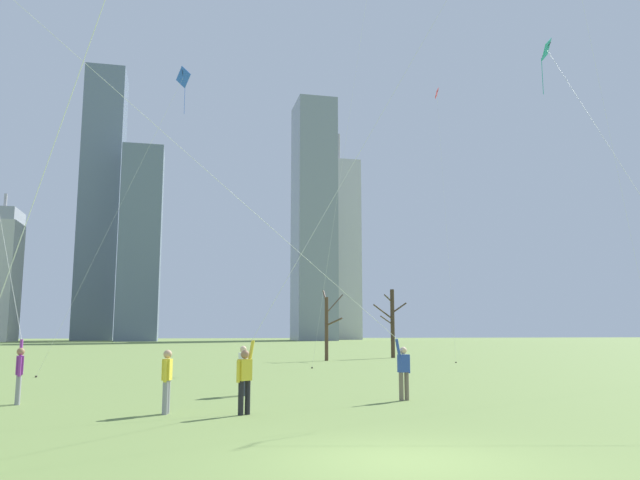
# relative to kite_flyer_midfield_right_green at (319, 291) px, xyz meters

# --- Properties ---
(ground_plane) EXTENTS (400.00, 400.00, 0.00)m
(ground_plane) POSITION_rel_kite_flyer_midfield_right_green_xyz_m (-0.52, -8.44, -3.32)
(ground_plane) COLOR olive
(kite_flyer_midfield_right_green) EXTENTS (17.03, 0.92, 15.80)m
(kite_flyer_midfield_right_green) POSITION_rel_kite_flyer_midfield_right_green_xyz_m (0.00, 0.00, 0.00)
(kite_flyer_midfield_right_green) COLOR #726656
(kite_flyer_midfield_right_green) RESTS_ON ground
(kite_flyer_midfield_center_pink) EXTENTS (4.92, 8.25, 14.98)m
(kite_flyer_midfield_center_pink) POSITION_rel_kite_flyer_midfield_right_green_xyz_m (-9.58, 3.14, 0.52)
(kite_flyer_midfield_center_pink) COLOR gray
(kite_flyer_midfield_center_pink) RESTS_ON ground
(kite_flyer_far_back_purple) EXTENTS (8.36, 2.52, 15.02)m
(kite_flyer_far_back_purple) POSITION_rel_kite_flyer_midfield_right_green_xyz_m (-1.28, -1.83, -0.32)
(kite_flyer_far_back_purple) COLOR black
(kite_flyer_far_back_purple) RESTS_ON ground
(kite_flyer_foreground_right_white) EXTENTS (5.74, 5.91, 17.12)m
(kite_flyer_foreground_right_white) POSITION_rel_kite_flyer_midfield_right_green_xyz_m (-6.66, -8.17, -0.60)
(kite_flyer_foreground_right_white) COLOR gray
(kite_flyer_foreground_right_white) RESTS_ON ground
(bystander_watching_nearby) EXTENTS (0.27, 0.50, 1.62)m
(bystander_watching_nearby) POSITION_rel_kite_flyer_midfield_right_green_xyz_m (-4.37, -1.57, -2.41)
(bystander_watching_nearby) COLOR gray
(bystander_watching_nearby) RESTS_ON ground
(bystander_far_off_by_trees) EXTENTS (0.29, 0.49, 1.62)m
(bystander_far_off_by_trees) POSITION_rel_kite_flyer_midfield_right_green_xyz_m (-1.98, 2.65, -2.41)
(bystander_far_off_by_trees) COLOR #33384C
(bystander_far_off_by_trees) RESTS_ON ground
(distant_kite_high_overhead_red) EXTENTS (0.48, 2.85, 20.51)m
(distant_kite_high_overhead_red) POSITION_rel_kite_flyer_midfield_right_green_xyz_m (14.48, 23.32, 14.70)
(distant_kite_high_overhead_red) COLOR red
(distant_kite_high_overhead_red) RESTS_ON ground
(distant_kite_low_near_trees_yellow) EXTENTS (3.76, 1.51, 23.98)m
(distant_kite_low_near_trees_yellow) POSITION_rel_kite_flyer_midfield_right_green_xyz_m (6.40, 16.15, 17.32)
(distant_kite_low_near_trees_yellow) COLOR yellow
(distant_kite_low_near_trees_yellow) RESTS_ON ground
(distant_kite_drifting_right_blue) EXTENTS (6.57, 3.22, 14.48)m
(distant_kite_drifting_right_blue) POSITION_rel_kite_flyer_midfield_right_green_xyz_m (-4.78, 10.56, 9.45)
(distant_kite_drifting_right_blue) COLOR blue
(distant_kite_drifting_right_blue) RESTS_ON ground
(bare_tree_center) EXTENTS (3.04, 1.51, 5.53)m
(bare_tree_center) POSITION_rel_kite_flyer_midfield_right_green_xyz_m (12.91, 30.07, -0.42)
(bare_tree_center) COLOR #423326
(bare_tree_center) RESTS_ON ground
(bare_tree_far_right_edge) EXTENTS (1.58, 2.80, 5.24)m
(bare_tree_far_right_edge) POSITION_rel_kite_flyer_midfield_right_green_xyz_m (6.59, 26.40, -0.74)
(bare_tree_far_right_edge) COLOR #4C3828
(bare_tree_far_right_edge) RESTS_ON ground
(skyline_mid_tower_right) EXTENTS (9.19, 10.78, 44.83)m
(skyline_mid_tower_right) POSITION_rel_kite_flyer_midfield_right_green_xyz_m (-13.06, 130.11, 19.10)
(skyline_mid_tower_right) COLOR slate
(skyline_mid_tower_right) RESTS_ON ground
(skyline_squat_block) EXTENTS (11.49, 5.19, 57.69)m
(skyline_squat_block) POSITION_rel_kite_flyer_midfield_right_green_xyz_m (38.82, 146.44, 21.65)
(skyline_squat_block) COLOR #B2B2B7
(skyline_squat_block) RESTS_ON ground
(skyline_tall_tower) EXTENTS (9.60, 11.98, 68.30)m
(skyline_tall_tower) POSITION_rel_kite_flyer_midfield_right_green_xyz_m (-23.74, 142.89, 30.83)
(skyline_tall_tower) COLOR slate
(skyline_tall_tower) RESTS_ON ground
(skyline_mid_tower_left) EXTENTS (7.52, 11.82, 37.07)m
(skyline_mid_tower_left) POSITION_rel_kite_flyer_midfield_right_green_xyz_m (-47.99, 151.22, 13.11)
(skyline_mid_tower_left) COLOR #9EA3AD
(skyline_mid_tower_left) RESTS_ON ground
(skyline_slender_spire) EXTENTS (9.55, 11.88, 59.78)m
(skyline_slender_spire) POSITION_rel_kite_flyer_midfield_right_green_xyz_m (28.14, 130.30, 26.57)
(skyline_slender_spire) COLOR gray
(skyline_slender_spire) RESTS_ON ground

